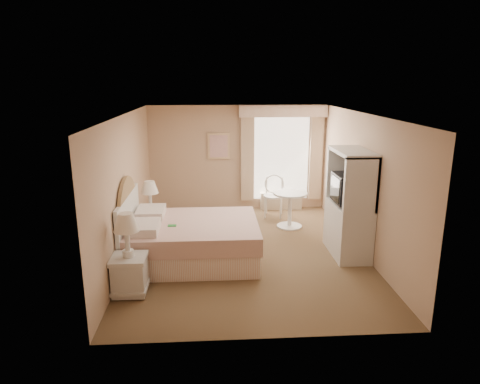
{
  "coord_description": "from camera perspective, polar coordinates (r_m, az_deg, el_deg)",
  "views": [
    {
      "loc": [
        -0.6,
        -7.32,
        3.07
      ],
      "look_at": [
        -0.1,
        0.3,
        1.06
      ],
      "focal_mm": 32.0,
      "sensor_mm": 36.0,
      "label": 1
    }
  ],
  "objects": [
    {
      "name": "nightstand_far",
      "position": [
        8.71,
        -11.76,
        -3.22
      ],
      "size": [
        0.47,
        0.47,
        1.14
      ],
      "color": "silver",
      "rests_on": "room"
    },
    {
      "name": "bed",
      "position": [
        7.54,
        -7.42,
        -6.22
      ],
      "size": [
        2.32,
        1.83,
        1.62
      ],
      "color": "#DBA88E",
      "rests_on": "room"
    },
    {
      "name": "armoire",
      "position": [
        7.85,
        14.36,
        -2.61
      ],
      "size": [
        0.57,
        1.15,
        1.91
      ],
      "color": "silver",
      "rests_on": "room"
    },
    {
      "name": "cafe_chair",
      "position": [
        9.88,
        4.53,
        -0.04
      ],
      "size": [
        0.55,
        0.55,
        0.96
      ],
      "rotation": [
        0.0,
        0.0,
        -0.21
      ],
      "color": "white",
      "rests_on": "room"
    },
    {
      "name": "room",
      "position": [
        7.57,
        0.92,
        0.84
      ],
      "size": [
        4.21,
        5.51,
        2.51
      ],
      "color": "brown",
      "rests_on": "ground"
    },
    {
      "name": "window",
      "position": [
        10.26,
        5.6,
        4.98
      ],
      "size": [
        2.05,
        0.22,
        2.51
      ],
      "color": "white",
      "rests_on": "room"
    },
    {
      "name": "round_table",
      "position": [
        9.15,
        6.68,
        -1.6
      ],
      "size": [
        0.72,
        0.72,
        0.76
      ],
      "color": "white",
      "rests_on": "room"
    },
    {
      "name": "nightstand_near",
      "position": [
        6.51,
        -14.58,
        -9.35
      ],
      "size": [
        0.51,
        0.51,
        1.23
      ],
      "color": "silver",
      "rests_on": "room"
    },
    {
      "name": "framed_art",
      "position": [
        10.15,
        -2.86,
        6.13
      ],
      "size": [
        0.52,
        0.04,
        0.62
      ],
      "color": "#D7B184",
      "rests_on": "room"
    }
  ]
}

